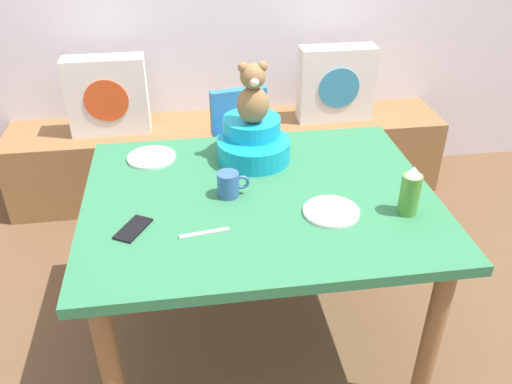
{
  "coord_description": "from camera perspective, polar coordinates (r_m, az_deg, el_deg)",
  "views": [
    {
      "loc": [
        -0.26,
        -1.66,
        1.8
      ],
      "look_at": [
        0.0,
        0.1,
        0.69
      ],
      "focal_mm": 37.33,
      "sensor_mm": 36.0,
      "label": 1
    }
  ],
  "objects": [
    {
      "name": "window_bench",
      "position": [
        3.32,
        -2.9,
        3.77
      ],
      "size": [
        2.6,
        0.44,
        0.46
      ],
      "primitive_type": "cube",
      "color": "olive",
      "rests_on": "ground_plane"
    },
    {
      "name": "coffee_mug",
      "position": [
        1.95,
        -2.93,
        0.83
      ],
      "size": [
        0.12,
        0.08,
        0.09
      ],
      "color": "#335999",
      "rests_on": "dining_table"
    },
    {
      "name": "pillow_floral_left",
      "position": [
        3.13,
        -15.62,
        9.88
      ],
      "size": [
        0.44,
        0.15,
        0.44
      ],
      "color": "white",
      "rests_on": "window_bench"
    },
    {
      "name": "highchair",
      "position": [
        2.81,
        -1.11,
        4.92
      ],
      "size": [
        0.37,
        0.49,
        0.79
      ],
      "color": "#2672B2",
      "rests_on": "ground_plane"
    },
    {
      "name": "infant_seat_teal",
      "position": [
        2.2,
        -0.33,
        5.41
      ],
      "size": [
        0.3,
        0.33,
        0.16
      ],
      "color": "#1498BC",
      "rests_on": "dining_table"
    },
    {
      "name": "teddy_bear",
      "position": [
        2.12,
        -0.34,
        10.4
      ],
      "size": [
        0.13,
        0.12,
        0.25
      ],
      "color": "olive",
      "rests_on": "infant_seat_teal"
    },
    {
      "name": "dinner_plate_far",
      "position": [
        1.89,
        8.06,
        -2.09
      ],
      "size": [
        0.2,
        0.2,
        0.01
      ],
      "primitive_type": "cylinder",
      "color": "white",
      "rests_on": "dining_table"
    },
    {
      "name": "table_fork",
      "position": [
        1.79,
        -5.56,
        -4.39
      ],
      "size": [
        0.17,
        0.04,
        0.01
      ],
      "primitive_type": "cube",
      "rotation": [
        0.0,
        0.0,
        1.71
      ],
      "color": "silver",
      "rests_on": "dining_table"
    },
    {
      "name": "ground_plane",
      "position": [
        2.46,
        0.35,
        -15.05
      ],
      "size": [
        8.0,
        8.0,
        0.0
      ],
      "primitive_type": "plane",
      "color": "brown"
    },
    {
      "name": "ketchup_bottle",
      "position": [
        1.91,
        16.2,
        0.06
      ],
      "size": [
        0.07,
        0.07,
        0.18
      ],
      "color": "#4C8C33",
      "rests_on": "dining_table"
    },
    {
      "name": "pillow_floral_right",
      "position": [
        3.23,
        8.55,
        11.39
      ],
      "size": [
        0.44,
        0.15,
        0.44
      ],
      "color": "white",
      "rests_on": "window_bench"
    },
    {
      "name": "dinner_plate_near",
      "position": [
        2.26,
        -11.13,
        3.65
      ],
      "size": [
        0.2,
        0.2,
        0.01
      ],
      "primitive_type": "cylinder",
      "color": "white",
      "rests_on": "dining_table"
    },
    {
      "name": "dining_table",
      "position": [
        2.03,
        0.41,
        -2.57
      ],
      "size": [
        1.3,
        1.02,
        0.74
      ],
      "color": "#2D7247",
      "rests_on": "ground_plane"
    },
    {
      "name": "cell_phone",
      "position": [
        1.84,
        -13.03,
        -3.85
      ],
      "size": [
        0.13,
        0.16,
        0.01
      ],
      "primitive_type": "cube",
      "rotation": [
        0.0,
        0.0,
        2.62
      ],
      "color": "black",
      "rests_on": "dining_table"
    }
  ]
}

